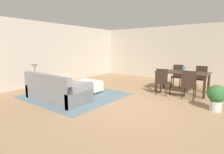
{
  "coord_description": "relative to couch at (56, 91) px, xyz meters",
  "views": [
    {
      "loc": [
        2.49,
        -4.14,
        1.61
      ],
      "look_at": [
        -1.26,
        0.86,
        0.58
      ],
      "focal_mm": 28.31,
      "sensor_mm": 36.0,
      "label": 1
    }
  ],
  "objects": [
    {
      "name": "vase_centerpiece",
      "position": [
        2.85,
        3.38,
        0.57
      ],
      "size": [
        0.12,
        0.12,
        0.19
      ],
      "primitive_type": "cylinder",
      "color": "slate",
      "rests_on": "dining_table"
    },
    {
      "name": "dining_table",
      "position": [
        2.83,
        3.33,
        0.38
      ],
      "size": [
        1.74,
        0.92,
        0.76
      ],
      "color": "#332319",
      "rests_on": "ground_plane"
    },
    {
      "name": "wall_back",
      "position": [
        2.08,
        5.92,
        1.06
      ],
      "size": [
        9.0,
        0.12,
        2.7
      ],
      "primitive_type": "cube",
      "color": "#BCB2A0",
      "rests_on": "ground_plane"
    },
    {
      "name": "book_on_ottoman",
      "position": [
        -0.04,
        1.39,
        0.15
      ],
      "size": [
        0.29,
        0.24,
        0.03
      ],
      "primitive_type": "cube",
      "rotation": [
        0.0,
        0.0,
        0.17
      ],
      "color": "silver",
      "rests_on": "ottoman_table"
    },
    {
      "name": "dining_chair_far_right",
      "position": [
        3.29,
        4.17,
        0.23
      ],
      "size": [
        0.41,
        0.41,
        0.92
      ],
      "color": "#332319",
      "rests_on": "ground_plane"
    },
    {
      "name": "side_table",
      "position": [
        -1.37,
        0.11,
        0.14
      ],
      "size": [
        0.4,
        0.4,
        0.54
      ],
      "color": "brown",
      "rests_on": "ground_plane"
    },
    {
      "name": "area_rug",
      "position": [
        0.03,
        0.72,
        -0.29
      ],
      "size": [
        3.0,
        2.8,
        0.01
      ],
      "primitive_type": "cube",
      "color": "slate",
      "rests_on": "ground_plane"
    },
    {
      "name": "dining_chair_near_left",
      "position": [
        2.42,
        2.52,
        0.23
      ],
      "size": [
        0.42,
        0.42,
        0.92
      ],
      "color": "#332319",
      "rests_on": "ground_plane"
    },
    {
      "name": "table_lamp",
      "position": [
        -1.37,
        0.11,
        0.66
      ],
      "size": [
        0.26,
        0.26,
        0.53
      ],
      "color": "brown",
      "rests_on": "side_table"
    },
    {
      "name": "couch",
      "position": [
        0.0,
        0.0,
        0.0
      ],
      "size": [
        2.13,
        0.95,
        0.86
      ],
      "color": "gray",
      "rests_on": "ground_plane"
    },
    {
      "name": "ground_plane",
      "position": [
        2.08,
        0.92,
        -0.29
      ],
      "size": [
        10.8,
        10.8,
        0.0
      ],
      "primitive_type": "plane",
      "color": "#9E7A56"
    },
    {
      "name": "dining_chair_far_left",
      "position": [
        2.41,
        4.17,
        0.23
      ],
      "size": [
        0.43,
        0.43,
        0.92
      ],
      "color": "#332319",
      "rests_on": "ground_plane"
    },
    {
      "name": "ottoman_table",
      "position": [
        0.06,
        1.39,
        -0.05
      ],
      "size": [
        0.95,
        0.52,
        0.43
      ],
      "color": "silver",
      "rests_on": "ground_plane"
    },
    {
      "name": "wall_left",
      "position": [
        -2.42,
        1.42,
        1.06
      ],
      "size": [
        0.12,
        11.0,
        2.7
      ],
      "primitive_type": "cube",
      "color": "#BCB2A0",
      "rests_on": "ground_plane"
    },
    {
      "name": "dining_chair_near_right",
      "position": [
        3.26,
        2.52,
        0.23
      ],
      "size": [
        0.42,
        0.42,
        0.92
      ],
      "color": "#332319",
      "rests_on": "ground_plane"
    },
    {
      "name": "potted_plant",
      "position": [
        4.09,
        1.88,
        0.1
      ],
      "size": [
        0.45,
        0.45,
        0.68
      ],
      "color": "beige",
      "rests_on": "ground_plane"
    }
  ]
}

